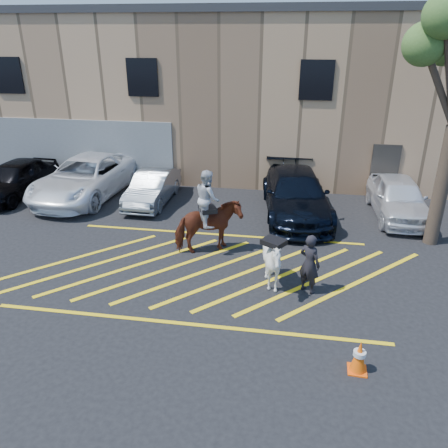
# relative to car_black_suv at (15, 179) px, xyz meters

# --- Properties ---
(ground) EXTENTS (90.00, 90.00, 0.00)m
(ground) POSITION_rel_car_black_suv_xyz_m (9.00, -4.67, -0.75)
(ground) COLOR black
(ground) RESTS_ON ground
(car_black_suv) EXTENTS (2.05, 4.49, 1.50)m
(car_black_suv) POSITION_rel_car_black_suv_xyz_m (0.00, 0.00, 0.00)
(car_black_suv) COLOR black
(car_black_suv) RESTS_ON ground
(car_white_pickup) EXTENTS (3.20, 6.07, 1.63)m
(car_white_pickup) POSITION_rel_car_black_suv_xyz_m (2.93, 0.44, 0.07)
(car_white_pickup) COLOR white
(car_white_pickup) RESTS_ON ground
(car_silver_sedan) EXTENTS (1.39, 3.83, 1.25)m
(car_silver_sedan) POSITION_rel_car_black_suv_xyz_m (5.85, 0.14, -0.12)
(car_silver_sedan) COLOR gray
(car_silver_sedan) RESTS_ON ground
(car_blue_suv) EXTENTS (2.94, 5.77, 1.61)m
(car_blue_suv) POSITION_rel_car_black_suv_xyz_m (11.48, -0.22, 0.06)
(car_blue_suv) COLOR black
(car_blue_suv) RESTS_ON ground
(car_white_suv) EXTENTS (1.90, 4.38, 1.47)m
(car_white_suv) POSITION_rel_car_black_suv_xyz_m (15.20, 0.22, -0.01)
(car_white_suv) COLOR white
(car_white_suv) RESTS_ON ground
(handler) EXTENTS (0.71, 0.66, 1.64)m
(handler) POSITION_rel_car_black_suv_xyz_m (11.88, -5.56, 0.07)
(handler) COLOR black
(handler) RESTS_ON ground
(warehouse) EXTENTS (32.42, 10.20, 7.30)m
(warehouse) POSITION_rel_car_black_suv_xyz_m (8.99, 7.32, 2.90)
(warehouse) COLOR tan
(warehouse) RESTS_ON ground
(hatching_zone) EXTENTS (12.60, 5.12, 0.01)m
(hatching_zone) POSITION_rel_car_black_suv_xyz_m (9.00, -4.97, -0.74)
(hatching_zone) COLOR yellow
(hatching_zone) RESTS_ON ground
(mounted_bay) EXTENTS (2.19, 1.70, 2.64)m
(mounted_bay) POSITION_rel_car_black_suv_xyz_m (8.86, -3.74, 0.32)
(mounted_bay) COLOR #622C17
(mounted_bay) RESTS_ON ground
(saddled_white) EXTENTS (1.76, 1.81, 1.51)m
(saddled_white) POSITION_rel_car_black_suv_xyz_m (10.93, -5.51, 0.02)
(saddled_white) COLOR silver
(saddled_white) RESTS_ON ground
(traffic_cone) EXTENTS (0.40, 0.40, 0.73)m
(traffic_cone) POSITION_rel_car_black_suv_xyz_m (12.84, -8.43, -0.38)
(traffic_cone) COLOR #FF500A
(traffic_cone) RESTS_ON ground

